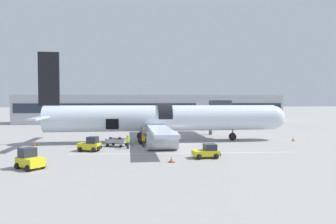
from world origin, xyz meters
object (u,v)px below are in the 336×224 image
object	(u,v)px
suitcase_on_tarmac_upright	(97,145)
baggage_cart_loading	(117,142)
airplane	(161,119)
baggage_tug_lead	(90,145)
ground_crew_driver	(128,142)
ground_crew_loader_b	(151,138)
baggage_tug_mid	(207,152)
ground_crew_loader_a	(143,140)
baggage_tug_rear	(29,160)

from	to	relation	value
suitcase_on_tarmac_upright	baggage_cart_loading	bearing A→B (deg)	12.49
airplane	baggage_tug_lead	distance (m)	11.63
baggage_cart_loading	ground_crew_driver	xyz separation A→B (m)	(1.32, -2.07, 0.33)
ground_crew_loader_b	suitcase_on_tarmac_upright	world-z (taller)	ground_crew_loader_b
baggage_tug_mid	ground_crew_loader_a	bearing A→B (deg)	126.54
baggage_cart_loading	ground_crew_loader_a	distance (m)	3.41
ground_crew_driver	suitcase_on_tarmac_upright	xyz separation A→B (m)	(-3.81, 1.52, -0.52)
suitcase_on_tarmac_upright	baggage_tug_mid	bearing A→B (deg)	-35.45
baggage_tug_rear	suitcase_on_tarmac_upright	xyz separation A→B (m)	(4.55, 11.12, -0.40)
baggage_cart_loading	ground_crew_driver	world-z (taller)	ground_crew_driver
airplane	baggage_tug_rear	size ratio (longest dim) A/B	13.25
airplane	ground_crew_loader_b	distance (m)	4.66
baggage_tug_lead	suitcase_on_tarmac_upright	world-z (taller)	baggage_tug_lead
ground_crew_loader_b	suitcase_on_tarmac_upright	size ratio (longest dim) A/B	2.33
baggage_tug_rear	baggage_cart_loading	bearing A→B (deg)	58.92
ground_crew_loader_a	suitcase_on_tarmac_upright	world-z (taller)	ground_crew_loader_a
baggage_tug_rear	ground_crew_loader_b	bearing A→B (deg)	45.77
baggage_tug_mid	baggage_cart_loading	xyz separation A→B (m)	(-9.35, 8.97, -0.09)
ground_crew_loader_b	ground_crew_driver	xyz separation A→B (m)	(-3.02, -2.09, -0.11)
baggage_tug_lead	baggage_tug_mid	bearing A→B (deg)	-25.10
baggage_tug_mid	ground_crew_driver	distance (m)	10.58
baggage_tug_mid	ground_crew_loader_a	distance (m)	10.17
baggage_cart_loading	ground_crew_loader_a	xyz separation A→B (m)	(3.30, -0.80, 0.32)
ground_crew_loader_b	ground_crew_driver	distance (m)	3.67
airplane	suitcase_on_tarmac_upright	distance (m)	9.94
airplane	ground_crew_loader_b	xyz separation A→B (m)	(-1.66, -3.72, -2.28)
airplane	ground_crew_driver	size ratio (longest dim) A/B	22.43
airplane	baggage_cart_loading	world-z (taller)	airplane
baggage_tug_rear	airplane	bearing A→B (deg)	49.76
suitcase_on_tarmac_upright	baggage_tug_lead	bearing A→B (deg)	-100.90
airplane	baggage_tug_lead	bearing A→B (deg)	-142.39
baggage_tug_mid	airplane	bearing A→B (deg)	104.75
baggage_tug_lead	baggage_tug_mid	world-z (taller)	baggage_tug_lead
ground_crew_loader_a	ground_crew_loader_b	size ratio (longest dim) A/B	0.88
baggage_tug_mid	ground_crew_loader_a	size ratio (longest dim) A/B	1.71
baggage_cart_loading	baggage_tug_lead	bearing A→B (deg)	-133.13
airplane	ground_crew_driver	xyz separation A→B (m)	(-4.68, -5.81, -2.39)
baggage_tug_rear	baggage_tug_lead	bearing A→B (deg)	64.50
baggage_tug_mid	baggage_tug_lead	bearing A→B (deg)	154.90
airplane	baggage_tug_rear	world-z (taller)	airplane
baggage_cart_loading	ground_crew_driver	size ratio (longest dim) A/B	2.20
airplane	baggage_tug_lead	xyz separation A→B (m)	(-8.99, -6.93, -2.54)
baggage_tug_lead	baggage_cart_loading	bearing A→B (deg)	46.87
ground_crew_loader_a	ground_crew_driver	xyz separation A→B (m)	(-1.97, -1.27, 0.01)
baggage_tug_lead	baggage_tug_rear	size ratio (longest dim) A/B	1.02
ground_crew_driver	suitcase_on_tarmac_upright	size ratio (longest dim) A/B	2.06
ground_crew_loader_a	ground_crew_loader_b	distance (m)	1.34
ground_crew_loader_a	baggage_cart_loading	bearing A→B (deg)	166.28
ground_crew_loader_a	suitcase_on_tarmac_upright	xyz separation A→B (m)	(-5.78, 0.25, -0.51)
ground_crew_loader_a	ground_crew_driver	distance (m)	2.34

